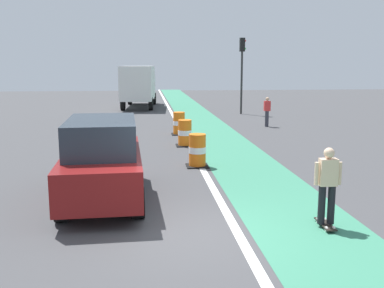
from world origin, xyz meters
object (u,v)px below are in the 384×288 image
object	(u,v)px
delivery_truck_down_block	(139,84)
traffic_light_corner	(242,62)
parked_suv_nearest	(102,160)
traffic_barrel_back	(179,124)
traffic_barrel_mid	(185,133)
pedestrian_crossing	(267,111)
skateboarder_on_lane	(327,185)
traffic_barrel_front	(197,151)

from	to	relation	value
delivery_truck_down_block	traffic_light_corner	xyz separation A→B (m)	(7.00, -5.47, 1.65)
parked_suv_nearest	traffic_light_corner	world-z (taller)	traffic_light_corner
delivery_truck_down_block	traffic_light_corner	world-z (taller)	traffic_light_corner
traffic_barrel_back	delivery_truck_down_block	xyz separation A→B (m)	(-2.08, 14.16, 1.31)
delivery_truck_down_block	traffic_barrel_mid	bearing A→B (deg)	-83.09
traffic_light_corner	pedestrian_crossing	bearing A→B (deg)	-89.58
skateboarder_on_lane	traffic_barrel_front	world-z (taller)	skateboarder_on_lane
parked_suv_nearest	pedestrian_crossing	world-z (taller)	parked_suv_nearest
traffic_barrel_front	traffic_barrel_back	world-z (taller)	same
traffic_barrel_mid	delivery_truck_down_block	xyz separation A→B (m)	(-2.09, 17.26, 1.31)
skateboarder_on_lane	traffic_barrel_front	xyz separation A→B (m)	(-2.02, 5.88, -0.38)
parked_suv_nearest	traffic_barrel_mid	world-z (taller)	parked_suv_nearest
traffic_barrel_mid	traffic_light_corner	distance (m)	13.11
traffic_barrel_front	pedestrian_crossing	bearing A→B (deg)	62.16
parked_suv_nearest	delivery_truck_down_block	distance (m)	24.63
traffic_barrel_mid	traffic_barrel_back	size ratio (longest dim) A/B	1.00
parked_suv_nearest	traffic_barrel_front	bearing A→B (deg)	51.69
traffic_barrel_front	traffic_light_corner	xyz separation A→B (m)	(4.83, 15.65, 2.97)
traffic_barrel_back	skateboarder_on_lane	bearing A→B (deg)	-80.70
traffic_barrel_mid	delivery_truck_down_block	size ratio (longest dim) A/B	0.14
traffic_barrel_mid	pedestrian_crossing	world-z (taller)	pedestrian_crossing
skateboarder_on_lane	parked_suv_nearest	size ratio (longest dim) A/B	0.36
traffic_barrel_back	pedestrian_crossing	xyz separation A→B (m)	(4.96, 2.28, 0.33)
traffic_barrel_mid	pedestrian_crossing	distance (m)	7.32
skateboarder_on_lane	delivery_truck_down_block	distance (m)	27.33
traffic_barrel_back	pedestrian_crossing	bearing A→B (deg)	24.64
parked_suv_nearest	traffic_barrel_back	world-z (taller)	parked_suv_nearest
traffic_barrel_mid	traffic_barrel_back	xyz separation A→B (m)	(-0.01, 3.10, 0.00)
traffic_barrel_mid	traffic_light_corner	xyz separation A→B (m)	(4.91, 11.79, 2.97)
skateboarder_on_lane	parked_suv_nearest	world-z (taller)	parked_suv_nearest
skateboarder_on_lane	delivery_truck_down_block	size ratio (longest dim) A/B	0.22
skateboarder_on_lane	traffic_light_corner	xyz separation A→B (m)	(2.81, 21.53, 2.59)
parked_suv_nearest	traffic_barrel_back	size ratio (longest dim) A/B	4.29
traffic_barrel_back	delivery_truck_down_block	distance (m)	14.37
delivery_truck_down_block	parked_suv_nearest	bearing A→B (deg)	-91.37
skateboarder_on_lane	pedestrian_crossing	size ratio (longest dim) A/B	1.05
traffic_barrel_back	traffic_light_corner	distance (m)	10.42
parked_suv_nearest	traffic_barrel_front	distance (m)	4.48
traffic_barrel_front	traffic_barrel_mid	xyz separation A→B (m)	(-0.08, 3.86, 0.00)
traffic_barrel_front	pedestrian_crossing	world-z (taller)	pedestrian_crossing
traffic_barrel_mid	delivery_truck_down_block	bearing A→B (deg)	96.91
traffic_barrel_back	traffic_light_corner	bearing A→B (deg)	60.50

